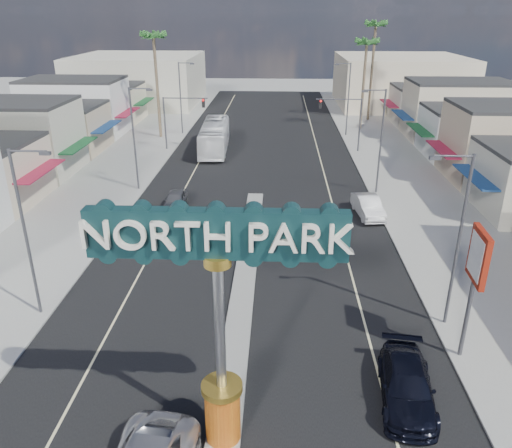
# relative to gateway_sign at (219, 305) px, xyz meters

# --- Properties ---
(ground) EXTENTS (160.00, 160.00, 0.00)m
(ground) POSITION_rel_gateway_sign_xyz_m (0.00, 28.02, -5.93)
(ground) COLOR gray
(ground) RESTS_ON ground
(road) EXTENTS (20.00, 120.00, 0.01)m
(road) POSITION_rel_gateway_sign_xyz_m (0.00, 28.02, -5.92)
(road) COLOR black
(road) RESTS_ON ground
(median_island) EXTENTS (1.30, 30.00, 0.16)m
(median_island) POSITION_rel_gateway_sign_xyz_m (0.00, 12.02, -5.85)
(median_island) COLOR gray
(median_island) RESTS_ON ground
(sidewalk_left) EXTENTS (8.00, 120.00, 0.12)m
(sidewalk_left) POSITION_rel_gateway_sign_xyz_m (-14.00, 28.02, -5.87)
(sidewalk_left) COLOR gray
(sidewalk_left) RESTS_ON ground
(sidewalk_right) EXTENTS (8.00, 120.00, 0.12)m
(sidewalk_right) POSITION_rel_gateway_sign_xyz_m (14.00, 28.02, -5.87)
(sidewalk_right) COLOR gray
(sidewalk_right) RESTS_ON ground
(storefront_row_left) EXTENTS (12.00, 42.00, 6.00)m
(storefront_row_left) POSITION_rel_gateway_sign_xyz_m (-24.00, 41.02, -2.93)
(storefront_row_left) COLOR beige
(storefront_row_left) RESTS_ON ground
(storefront_row_right) EXTENTS (12.00, 42.00, 6.00)m
(storefront_row_right) POSITION_rel_gateway_sign_xyz_m (24.00, 41.02, -2.93)
(storefront_row_right) COLOR #B7B29E
(storefront_row_right) RESTS_ON ground
(backdrop_far_left) EXTENTS (20.00, 20.00, 8.00)m
(backdrop_far_left) POSITION_rel_gateway_sign_xyz_m (-22.00, 73.02, -1.93)
(backdrop_far_left) COLOR #B7B29E
(backdrop_far_left) RESTS_ON ground
(backdrop_far_right) EXTENTS (20.00, 20.00, 8.00)m
(backdrop_far_right) POSITION_rel_gateway_sign_xyz_m (22.00, 73.02, -1.93)
(backdrop_far_right) COLOR beige
(backdrop_far_right) RESTS_ON ground
(gateway_sign) EXTENTS (8.20, 1.50, 9.15)m
(gateway_sign) POSITION_rel_gateway_sign_xyz_m (0.00, 0.00, 0.00)
(gateway_sign) COLOR #B4380D
(gateway_sign) RESTS_ON median_island
(traffic_signal_left) EXTENTS (5.09, 0.45, 6.00)m
(traffic_signal_left) POSITION_rel_gateway_sign_xyz_m (-9.18, 42.02, -1.65)
(traffic_signal_left) COLOR #47474C
(traffic_signal_left) RESTS_ON ground
(traffic_signal_right) EXTENTS (5.09, 0.45, 6.00)m
(traffic_signal_right) POSITION_rel_gateway_sign_xyz_m (9.18, 42.02, -1.65)
(traffic_signal_right) COLOR #47474C
(traffic_signal_right) RESTS_ON ground
(streetlight_l_near) EXTENTS (2.03, 0.22, 9.00)m
(streetlight_l_near) POSITION_rel_gateway_sign_xyz_m (-10.43, 8.02, -0.86)
(streetlight_l_near) COLOR #47474C
(streetlight_l_near) RESTS_ON ground
(streetlight_l_mid) EXTENTS (2.03, 0.22, 9.00)m
(streetlight_l_mid) POSITION_rel_gateway_sign_xyz_m (-10.43, 28.02, -0.86)
(streetlight_l_mid) COLOR #47474C
(streetlight_l_mid) RESTS_ON ground
(streetlight_l_far) EXTENTS (2.03, 0.22, 9.00)m
(streetlight_l_far) POSITION_rel_gateway_sign_xyz_m (-10.43, 50.02, -0.86)
(streetlight_l_far) COLOR #47474C
(streetlight_l_far) RESTS_ON ground
(streetlight_r_near) EXTENTS (2.03, 0.22, 9.00)m
(streetlight_r_near) POSITION_rel_gateway_sign_xyz_m (10.43, 8.02, -0.86)
(streetlight_r_near) COLOR #47474C
(streetlight_r_near) RESTS_ON ground
(streetlight_r_mid) EXTENTS (2.03, 0.22, 9.00)m
(streetlight_r_mid) POSITION_rel_gateway_sign_xyz_m (10.43, 28.02, -0.86)
(streetlight_r_mid) COLOR #47474C
(streetlight_r_mid) RESTS_ON ground
(streetlight_r_far) EXTENTS (2.03, 0.22, 9.00)m
(streetlight_r_far) POSITION_rel_gateway_sign_xyz_m (10.43, 50.02, -0.86)
(streetlight_r_far) COLOR #47474C
(streetlight_r_far) RESTS_ON ground
(palm_left_far) EXTENTS (2.60, 2.60, 13.10)m
(palm_left_far) POSITION_rel_gateway_sign_xyz_m (-13.00, 48.02, 5.57)
(palm_left_far) COLOR brown
(palm_left_far) RESTS_ON ground
(palm_right_mid) EXTENTS (2.60, 2.60, 12.10)m
(palm_right_mid) POSITION_rel_gateway_sign_xyz_m (13.00, 54.02, 4.67)
(palm_right_mid) COLOR brown
(palm_right_mid) RESTS_ON ground
(palm_right_far) EXTENTS (2.60, 2.60, 14.10)m
(palm_right_far) POSITION_rel_gateway_sign_xyz_m (15.00, 60.02, 6.46)
(palm_right_far) COLOR brown
(palm_right_far) RESTS_ON ground
(suv_right) EXTENTS (2.68, 5.36, 1.50)m
(suv_right) POSITION_rel_gateway_sign_xyz_m (7.31, 2.45, -5.18)
(suv_right) COLOR black
(suv_right) RESTS_ON ground
(car_parked_left) EXTENTS (1.80, 4.23, 1.42)m
(car_parked_left) POSITION_rel_gateway_sign_xyz_m (-6.36, 23.62, -5.22)
(car_parked_left) COLOR slate
(car_parked_left) RESTS_ON ground
(car_parked_right) EXTENTS (2.21, 4.90, 1.56)m
(car_parked_right) POSITION_rel_gateway_sign_xyz_m (9.00, 22.72, -5.15)
(car_parked_right) COLOR silver
(car_parked_right) RESTS_ON ground
(city_bus) EXTENTS (3.30, 11.92, 3.29)m
(city_bus) POSITION_rel_gateway_sign_xyz_m (-5.37, 41.88, -4.28)
(city_bus) COLOR white
(city_bus) RESTS_ON ground
(bank_pylon_sign) EXTENTS (0.37, 1.98, 6.29)m
(bank_pylon_sign) POSITION_rel_gateway_sign_xyz_m (10.49, 5.38, -1.05)
(bank_pylon_sign) COLOR #47474C
(bank_pylon_sign) RESTS_ON sidewalk_right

